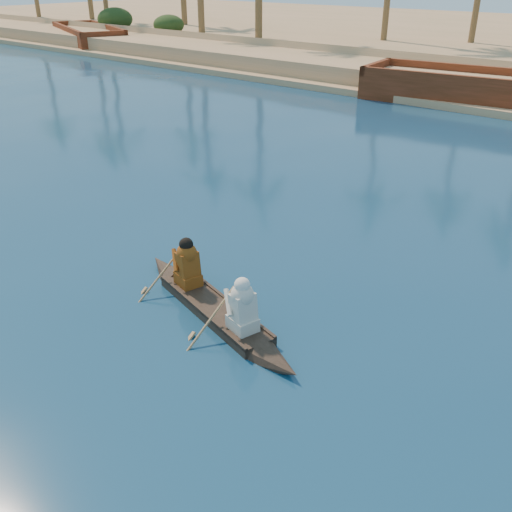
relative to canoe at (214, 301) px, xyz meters
The scene contains 5 objects.
ground 6.04m from the canoe, behind, with size 160.00×160.00×0.00m, color #0C284F.
shrub_cluster 31.17m from the canoe, 101.04° to the left, with size 100.00×6.00×2.40m, color #173212, non-canonical shape.
canoe is the anchor object (origin of this frame).
barge_left 47.90m from the canoe, 147.58° to the left, with size 12.64×8.22×2.00m.
barge_mid 23.77m from the canoe, 98.11° to the left, with size 12.32×5.41×1.99m.
Camera 1 is at (13.09, -6.23, 6.45)m, focal length 40.00 mm.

